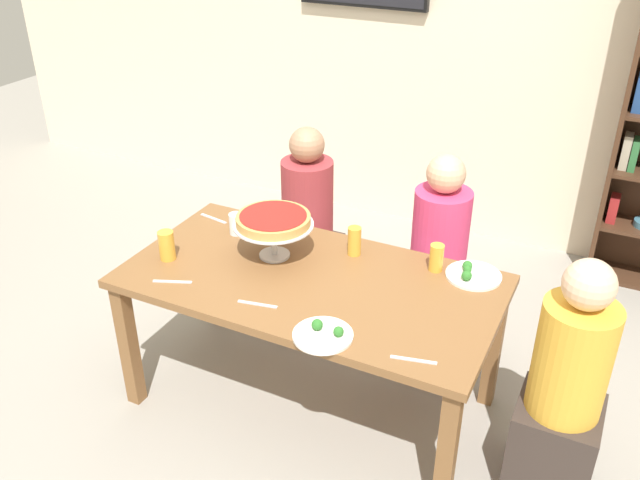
% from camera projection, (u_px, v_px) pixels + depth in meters
% --- Properties ---
extents(ground_plane, '(12.00, 12.00, 0.00)m').
position_uv_depth(ground_plane, '(311.00, 399.00, 3.47)').
color(ground_plane, gray).
extents(rear_partition, '(8.00, 0.12, 2.80)m').
position_uv_depth(rear_partition, '(459.00, 37.00, 4.51)').
color(rear_partition, beige).
rests_on(rear_partition, ground_plane).
extents(dining_table, '(1.73, 0.90, 0.74)m').
position_uv_depth(dining_table, '(311.00, 293.00, 3.15)').
color(dining_table, brown).
rests_on(dining_table, ground_plane).
extents(diner_head_east, '(0.34, 0.34, 1.15)m').
position_uv_depth(diner_head_east, '(563.00, 399.00, 2.76)').
color(diner_head_east, '#382D28').
rests_on(diner_head_east, ground_plane).
extents(diner_far_right, '(0.34, 0.34, 1.15)m').
position_uv_depth(diner_far_right, '(437.00, 269.00, 3.65)').
color(diner_far_right, '#382D28').
rests_on(diner_far_right, ground_plane).
extents(diner_far_left, '(0.34, 0.34, 1.15)m').
position_uv_depth(diner_far_left, '(308.00, 233.00, 4.00)').
color(diner_far_left, '#382D28').
rests_on(diner_far_left, ground_plane).
extents(deep_dish_pizza_stand, '(0.39, 0.39, 0.22)m').
position_uv_depth(deep_dish_pizza_stand, '(273.00, 222.00, 3.19)').
color(deep_dish_pizza_stand, silver).
rests_on(deep_dish_pizza_stand, dining_table).
extents(salad_plate_near_diner, '(0.26, 0.26, 0.06)m').
position_uv_depth(salad_plate_near_diner, '(472.00, 274.00, 3.11)').
color(salad_plate_near_diner, white).
rests_on(salad_plate_near_diner, dining_table).
extents(salad_plate_far_diner, '(0.25, 0.25, 0.06)m').
position_uv_depth(salad_plate_far_diner, '(323.00, 334.00, 2.72)').
color(salad_plate_far_diner, white).
rests_on(salad_plate_far_diner, dining_table).
extents(beer_glass_amber_tall, '(0.08, 0.08, 0.15)m').
position_uv_depth(beer_glass_amber_tall, '(167.00, 245.00, 3.22)').
color(beer_glass_amber_tall, gold).
rests_on(beer_glass_amber_tall, dining_table).
extents(beer_glass_amber_short, '(0.07, 0.07, 0.13)m').
position_uv_depth(beer_glass_amber_short, '(436.00, 258.00, 3.14)').
color(beer_glass_amber_short, gold).
rests_on(beer_glass_amber_short, dining_table).
extents(beer_glass_amber_spare, '(0.07, 0.07, 0.14)m').
position_uv_depth(beer_glass_amber_spare, '(354.00, 241.00, 3.26)').
color(beer_glass_amber_spare, gold).
rests_on(beer_glass_amber_spare, dining_table).
extents(water_glass_clear_near, '(0.07, 0.07, 0.11)m').
position_uv_depth(water_glass_clear_near, '(236.00, 224.00, 3.45)').
color(water_glass_clear_near, white).
rests_on(water_glass_clear_near, dining_table).
extents(cutlery_fork_near, '(0.17, 0.08, 0.00)m').
position_uv_depth(cutlery_fork_near, '(172.00, 282.00, 3.07)').
color(cutlery_fork_near, silver).
rests_on(cutlery_fork_near, dining_table).
extents(cutlery_knife_near, '(0.18, 0.06, 0.00)m').
position_uv_depth(cutlery_knife_near, '(414.00, 360.00, 2.59)').
color(cutlery_knife_near, silver).
rests_on(cutlery_knife_near, dining_table).
extents(cutlery_fork_far, '(0.18, 0.05, 0.00)m').
position_uv_depth(cutlery_fork_far, '(214.00, 219.00, 3.62)').
color(cutlery_fork_far, silver).
rests_on(cutlery_fork_far, dining_table).
extents(cutlery_knife_far, '(0.18, 0.05, 0.00)m').
position_uv_depth(cutlery_knife_far, '(257.00, 304.00, 2.92)').
color(cutlery_knife_far, silver).
rests_on(cutlery_knife_far, dining_table).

